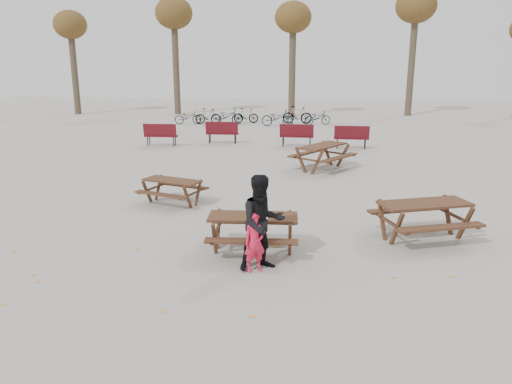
# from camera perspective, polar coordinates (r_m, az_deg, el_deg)

# --- Properties ---
(ground) EXTENTS (80.00, 80.00, 0.00)m
(ground) POSITION_cam_1_polar(r_m,az_deg,el_deg) (10.34, -0.33, -6.81)
(ground) COLOR gray
(ground) RESTS_ON ground
(main_picnic_table) EXTENTS (1.80, 1.45, 0.78)m
(main_picnic_table) POSITION_cam_1_polar(r_m,az_deg,el_deg) (10.14, -0.34, -3.73)
(main_picnic_table) COLOR #341C13
(main_picnic_table) RESTS_ON ground
(food_tray) EXTENTS (0.18, 0.11, 0.03)m
(food_tray) POSITION_cam_1_polar(r_m,az_deg,el_deg) (9.91, 0.89, -2.91)
(food_tray) COLOR white
(food_tray) RESTS_ON main_picnic_table
(bread_roll) EXTENTS (0.14, 0.06, 0.05)m
(bread_roll) POSITION_cam_1_polar(r_m,az_deg,el_deg) (9.90, 0.89, -2.68)
(bread_roll) COLOR tan
(bread_roll) RESTS_ON food_tray
(soda_bottle) EXTENTS (0.07, 0.07, 0.17)m
(soda_bottle) POSITION_cam_1_polar(r_m,az_deg,el_deg) (9.88, -0.26, -2.64)
(soda_bottle) COLOR silver
(soda_bottle) RESTS_ON main_picnic_table
(child) EXTENTS (0.49, 0.42, 1.13)m
(child) POSITION_cam_1_polar(r_m,az_deg,el_deg) (9.24, -0.13, -5.78)
(child) COLOR red
(child) RESTS_ON ground
(adult) EXTENTS (1.09, 0.99, 1.82)m
(adult) POSITION_cam_1_polar(r_m,az_deg,el_deg) (9.22, 0.72, -3.55)
(adult) COLOR black
(adult) RESTS_ON ground
(picnic_table_east) EXTENTS (2.31, 2.06, 0.84)m
(picnic_table_east) POSITION_cam_1_polar(r_m,az_deg,el_deg) (11.48, 18.58, -3.15)
(picnic_table_east) COLOR #341C13
(picnic_table_east) RESTS_ON ground
(picnic_table_north) EXTENTS (1.93, 1.76, 0.68)m
(picnic_table_north) POSITION_cam_1_polar(r_m,az_deg,el_deg) (13.72, -9.52, 0.02)
(picnic_table_north) COLOR #341C13
(picnic_table_north) RESTS_ON ground
(picnic_table_far) EXTENTS (2.53, 2.61, 0.87)m
(picnic_table_far) POSITION_cam_1_polar(r_m,az_deg,el_deg) (17.91, 7.59, 3.97)
(picnic_table_far) COLOR #341C13
(picnic_table_far) RESTS_ON ground
(park_bench_row) EXTENTS (10.03, 1.63, 1.03)m
(park_bench_row) POSITION_cam_1_polar(r_m,az_deg,el_deg) (22.49, 0.10, 6.57)
(park_bench_row) COLOR #5C121C
(park_bench_row) RESTS_ON ground
(bicycle_row) EXTENTS (9.38, 1.98, 1.05)m
(bicycle_row) POSITION_cam_1_polar(r_m,az_deg,el_deg) (29.92, -0.21, 8.62)
(bicycle_row) COLOR black
(bicycle_row) RESTS_ON ground
(tree_row) EXTENTS (32.17, 3.52, 8.26)m
(tree_row) POSITION_cam_1_polar(r_m,az_deg,el_deg) (34.80, 4.07, 18.93)
(tree_row) COLOR #382B21
(tree_row) RESTS_ON ground
(fallen_leaves) EXTENTS (11.00, 11.00, 0.01)m
(fallen_leaves) POSITION_cam_1_polar(r_m,az_deg,el_deg) (12.67, 2.66, -2.62)
(fallen_leaves) COLOR gold
(fallen_leaves) RESTS_ON ground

